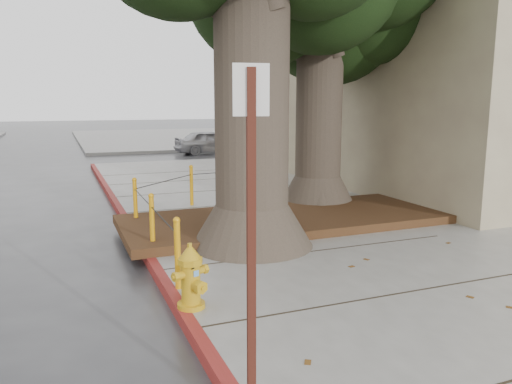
# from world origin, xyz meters

# --- Properties ---
(ground) EXTENTS (140.00, 140.00, 0.00)m
(ground) POSITION_xyz_m (0.00, 0.00, 0.00)
(ground) COLOR #28282B
(ground) RESTS_ON ground
(sidewalk_far) EXTENTS (16.00, 20.00, 0.15)m
(sidewalk_far) POSITION_xyz_m (6.00, 30.00, 0.07)
(sidewalk_far) COLOR slate
(sidewalk_far) RESTS_ON ground
(curb_red) EXTENTS (0.14, 26.00, 0.16)m
(curb_red) POSITION_xyz_m (-2.00, 2.50, 0.07)
(curb_red) COLOR maroon
(curb_red) RESTS_ON ground
(planter_bed) EXTENTS (6.40, 2.60, 0.16)m
(planter_bed) POSITION_xyz_m (0.90, 3.90, 0.23)
(planter_bed) COLOR black
(planter_bed) RESTS_ON sidewalk_main
(building_corner) EXTENTS (12.00, 13.00, 10.00)m
(building_corner) POSITION_xyz_m (10.00, 8.50, 5.00)
(building_corner) COLOR tan
(building_corner) RESTS_ON ground
(building_side_white) EXTENTS (10.00, 10.00, 9.00)m
(building_side_white) POSITION_xyz_m (16.00, 26.00, 4.50)
(building_side_white) COLOR silver
(building_side_white) RESTS_ON ground
(building_side_grey) EXTENTS (12.00, 14.00, 12.00)m
(building_side_grey) POSITION_xyz_m (22.00, 32.00, 6.00)
(building_side_grey) COLOR slate
(building_side_grey) RESTS_ON ground
(bollard_ring) EXTENTS (3.79, 5.39, 0.95)m
(bollard_ring) POSITION_xyz_m (-0.87, 4.38, 0.66)
(bollard_ring) COLOR #CC870B
(bollard_ring) RESTS_ON sidewalk_main
(fire_hydrant) EXTENTS (0.42, 0.42, 0.78)m
(fire_hydrant) POSITION_xyz_m (-1.90, 0.54, 0.53)
(fire_hydrant) COLOR gold
(fire_hydrant) RESTS_ON sidewalk_main
(signpost) EXTENTS (0.26, 0.07, 2.63)m
(signpost) POSITION_xyz_m (-1.95, -1.52, 1.64)
(signpost) COLOR #471911
(signpost) RESTS_ON sidewalk_main
(car_silver) EXTENTS (3.47, 1.47, 1.17)m
(car_silver) POSITION_xyz_m (3.80, 18.95, 0.59)
(car_silver) COLOR #AFAEB4
(car_silver) RESTS_ON ground
(car_red) EXTENTS (4.16, 1.46, 1.37)m
(car_red) POSITION_xyz_m (7.87, 19.08, 0.68)
(car_red) COLOR maroon
(car_red) RESTS_ON ground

